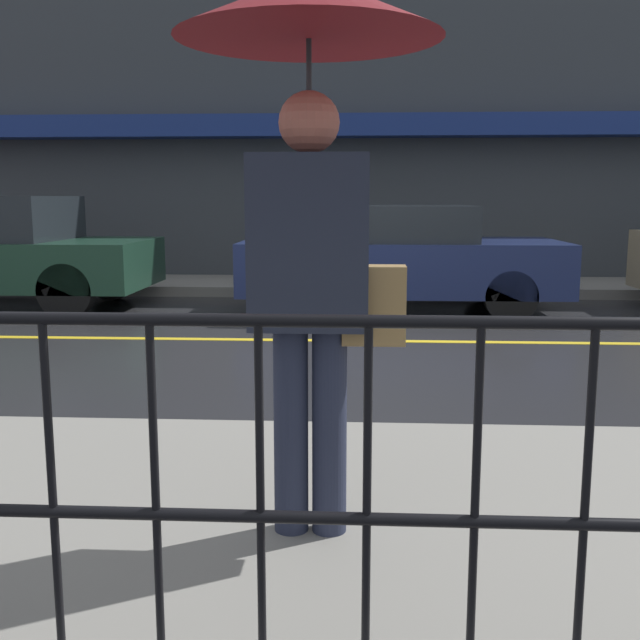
# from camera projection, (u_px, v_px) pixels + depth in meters

# --- Properties ---
(ground_plane) EXTENTS (80.00, 80.00, 0.00)m
(ground_plane) POSITION_uv_depth(u_px,v_px,m) (335.00, 341.00, 7.73)
(ground_plane) COLOR #262628
(sidewalk_near) EXTENTS (28.00, 2.60, 0.15)m
(sidewalk_near) POSITION_uv_depth(u_px,v_px,m) (295.00, 529.00, 3.18)
(sidewalk_near) COLOR gray
(sidewalk_near) RESTS_ON ground_plane
(sidewalk_far) EXTENTS (28.00, 1.78, 0.15)m
(sidewalk_far) POSITION_uv_depth(u_px,v_px,m) (344.00, 286.00, 11.85)
(sidewalk_far) COLOR gray
(sidewalk_far) RESTS_ON ground_plane
(lane_marking) EXTENTS (25.20, 0.12, 0.01)m
(lane_marking) POSITION_uv_depth(u_px,v_px,m) (335.00, 340.00, 7.73)
(lane_marking) COLOR gold
(lane_marking) RESTS_ON ground_plane
(building_storefront) EXTENTS (28.00, 0.85, 6.89)m
(building_storefront) POSITION_uv_depth(u_px,v_px,m) (347.00, 78.00, 12.31)
(building_storefront) COLOR #383D42
(building_storefront) RESTS_ON ground_plane
(railing_foreground) EXTENTS (12.00, 0.04, 1.02)m
(railing_foreground) POSITION_uv_depth(u_px,v_px,m) (260.00, 455.00, 2.04)
(railing_foreground) COLOR black
(railing_foreground) RESTS_ON sidewalk_near
(pedestrian) EXTENTS (0.98, 0.98, 2.11)m
(pedestrian) POSITION_uv_depth(u_px,v_px,m) (311.00, 115.00, 2.74)
(pedestrian) COLOR #23283D
(pedestrian) RESTS_ON sidewalk_near
(car_navy) EXTENTS (4.04, 1.89, 1.36)m
(car_navy) POSITION_uv_depth(u_px,v_px,m) (398.00, 257.00, 9.64)
(car_navy) COLOR #19234C
(car_navy) RESTS_ON ground_plane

